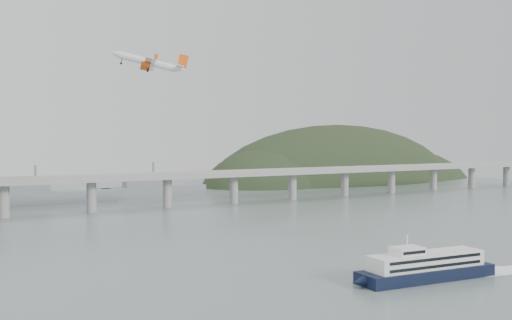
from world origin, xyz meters
TOP-DOWN VIEW (x-y plane):
  - ground at (0.00, 0.00)m, footprint 900.00×900.00m
  - bridge at (-1.15, 200.00)m, footprint 800.00×22.00m
  - headland at (285.18, 331.75)m, footprint 365.00×155.00m
  - ferry at (11.68, -30.73)m, footprint 79.50×19.10m
  - airliner at (-29.40, 103.44)m, footprint 35.84×33.24m

SIDE VIEW (x-z plane):
  - headland at x=285.18m, z-range -97.34..58.66m
  - ground at x=0.00m, z-range 0.00..0.00m
  - ferry at x=11.68m, z-range -3.43..11.56m
  - bridge at x=-1.15m, z-range 5.70..29.60m
  - airliner at x=-29.40m, z-range 75.60..86.59m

